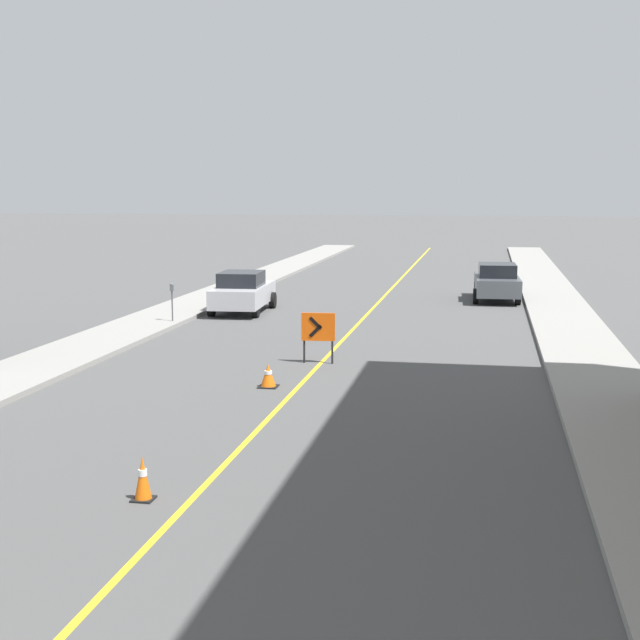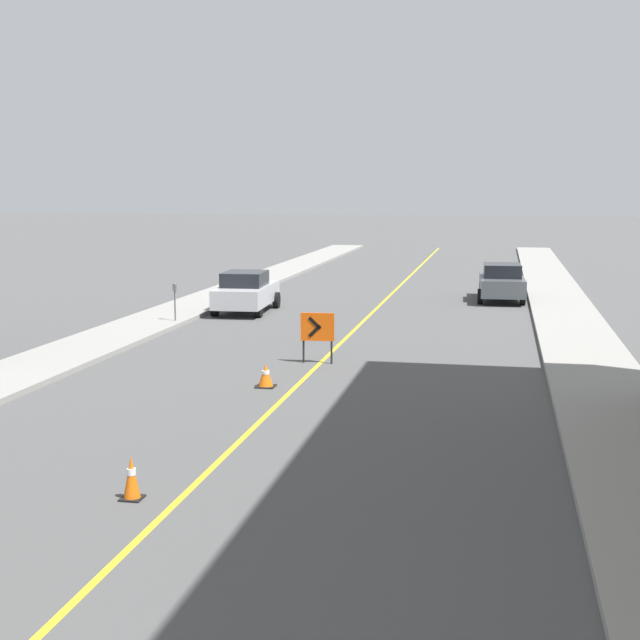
{
  "view_description": "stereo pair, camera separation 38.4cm",
  "coord_description": "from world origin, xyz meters",
  "px_view_note": "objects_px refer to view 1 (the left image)",
  "views": [
    {
      "loc": [
        4.41,
        0.14,
        4.83
      ],
      "look_at": [
        -0.28,
        25.16,
        1.0
      ],
      "focal_mm": 50.0,
      "sensor_mm": 36.0,
      "label": 1
    },
    {
      "loc": [
        4.79,
        0.22,
        4.83
      ],
      "look_at": [
        -0.28,
        25.16,
        1.0
      ],
      "focal_mm": 50.0,
      "sensor_mm": 36.0,
      "label": 2
    }
  ],
  "objects_px": {
    "parked_car_curb_mid": "(497,282)",
    "parking_meter_far_curb": "(172,294)",
    "traffic_cone_third": "(268,376)",
    "arrow_barricade_primary": "(318,329)",
    "parked_car_curb_near": "(243,292)",
    "traffic_cone_second": "(143,479)"
  },
  "relations": [
    {
      "from": "parked_car_curb_mid",
      "to": "parking_meter_far_curb",
      "type": "height_order",
      "value": "parked_car_curb_mid"
    },
    {
      "from": "parked_car_curb_near",
      "to": "parked_car_curb_mid",
      "type": "distance_m",
      "value": 11.13
    },
    {
      "from": "traffic_cone_second",
      "to": "parked_car_curb_near",
      "type": "height_order",
      "value": "parked_car_curb_near"
    },
    {
      "from": "parked_car_curb_mid",
      "to": "parking_meter_far_curb",
      "type": "relative_size",
      "value": 3.27
    },
    {
      "from": "traffic_cone_second",
      "to": "parked_car_curb_mid",
      "type": "bearing_deg",
      "value": 77.79
    },
    {
      "from": "arrow_barricade_primary",
      "to": "parked_car_curb_near",
      "type": "relative_size",
      "value": 0.32
    },
    {
      "from": "parking_meter_far_curb",
      "to": "arrow_barricade_primary",
      "type": "bearing_deg",
      "value": -42.48
    },
    {
      "from": "parked_car_curb_near",
      "to": "traffic_cone_third",
      "type": "bearing_deg",
      "value": -75.2
    },
    {
      "from": "traffic_cone_second",
      "to": "parked_car_curb_near",
      "type": "bearing_deg",
      "value": 101.27
    },
    {
      "from": "parked_car_curb_mid",
      "to": "parking_meter_far_curb",
      "type": "distance_m",
      "value": 14.44
    },
    {
      "from": "traffic_cone_second",
      "to": "parked_car_curb_near",
      "type": "xyz_separation_m",
      "value": [
        -4.08,
        20.46,
        0.46
      ]
    },
    {
      "from": "parked_car_curb_near",
      "to": "parking_meter_far_curb",
      "type": "distance_m",
      "value": 3.9
    },
    {
      "from": "traffic_cone_second",
      "to": "arrow_barricade_primary",
      "type": "bearing_deg",
      "value": 86.61
    },
    {
      "from": "traffic_cone_second",
      "to": "parked_car_curb_mid",
      "type": "distance_m",
      "value": 26.54
    },
    {
      "from": "parked_car_curb_mid",
      "to": "parking_meter_far_curb",
      "type": "bearing_deg",
      "value": -143.64
    },
    {
      "from": "parked_car_curb_near",
      "to": "parking_meter_far_curb",
      "type": "relative_size",
      "value": 3.29
    },
    {
      "from": "traffic_cone_third",
      "to": "parked_car_curb_near",
      "type": "bearing_deg",
      "value": 108.2
    },
    {
      "from": "arrow_barricade_primary",
      "to": "parked_car_curb_mid",
      "type": "distance_m",
      "value": 15.61
    },
    {
      "from": "traffic_cone_third",
      "to": "parked_car_curb_mid",
      "type": "bearing_deg",
      "value": 72.67
    },
    {
      "from": "parking_meter_far_curb",
      "to": "parked_car_curb_mid",
      "type": "bearing_deg",
      "value": 38.76
    },
    {
      "from": "traffic_cone_third",
      "to": "parked_car_curb_near",
      "type": "xyz_separation_m",
      "value": [
        -4.1,
        12.45,
        0.52
      ]
    },
    {
      "from": "traffic_cone_third",
      "to": "parked_car_curb_near",
      "type": "relative_size",
      "value": 0.13
    }
  ]
}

